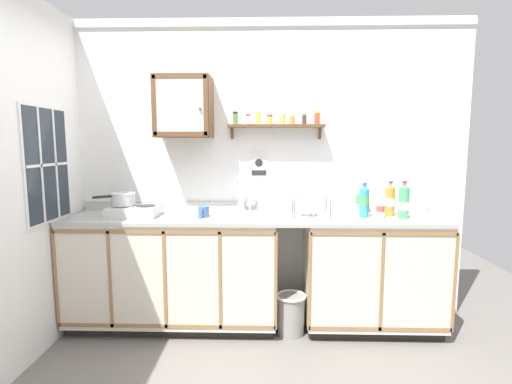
{
  "coord_description": "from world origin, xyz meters",
  "views": [
    {
      "loc": [
        0.1,
        -2.8,
        1.55
      ],
      "look_at": [
        0.02,
        0.4,
        1.14
      ],
      "focal_mm": 26.69,
      "sensor_mm": 36.0,
      "label": 1
    }
  ],
  "objects": [
    {
      "name": "floor",
      "position": [
        0.0,
        0.0,
        0.0
      ],
      "size": [
        6.11,
        6.11,
        0.0
      ],
      "primitive_type": "plane",
      "color": "slate",
      "rests_on": "ground"
    },
    {
      "name": "back_wall",
      "position": [
        0.0,
        0.59,
        1.32
      ],
      "size": [
        3.71,
        0.07,
        2.61
      ],
      "color": "white",
      "rests_on": "ground"
    },
    {
      "name": "side_wall_left",
      "position": [
        -1.58,
        -0.32,
        1.31
      ],
      "size": [
        0.05,
        3.36,
        2.61
      ],
      "primitive_type": "cube",
      "color": "white",
      "rests_on": "ground"
    },
    {
      "name": "lower_cabinet_run",
      "position": [
        -0.68,
        0.29,
        0.47
      ],
      "size": [
        1.74,
        0.57,
        0.92
      ],
      "color": "black",
      "rests_on": "ground"
    },
    {
      "name": "lower_cabinet_run_right",
      "position": [
        0.99,
        0.29,
        0.47
      ],
      "size": [
        1.12,
        0.57,
        0.92
      ],
      "color": "black",
      "rests_on": "ground"
    },
    {
      "name": "countertop",
      "position": [
        0.0,
        0.28,
        0.94
      ],
      "size": [
        3.07,
        0.59,
        0.03
      ],
      "primitive_type": "cube",
      "color": "#B2B2AD",
      "rests_on": "lower_cabinet_run"
    },
    {
      "name": "backsplash",
      "position": [
        0.0,
        0.55,
        0.99
      ],
      "size": [
        3.07,
        0.02,
        0.08
      ],
      "primitive_type": "cube",
      "color": "#B2B2AD",
      "rests_on": "countertop"
    },
    {
      "name": "sink",
      "position": [
        -0.11,
        0.32,
        0.92
      ],
      "size": [
        0.58,
        0.45,
        0.47
      ],
      "color": "silver",
      "rests_on": "countertop"
    },
    {
      "name": "hot_plate_stove",
      "position": [
        -0.99,
        0.27,
        1.0
      ],
      "size": [
        0.4,
        0.31,
        0.09
      ],
      "color": "silver",
      "rests_on": "countertop"
    },
    {
      "name": "saucepan",
      "position": [
        -1.09,
        0.3,
        1.1
      ],
      "size": [
        0.3,
        0.24,
        0.1
      ],
      "color": "silver",
      "rests_on": "hot_plate_stove"
    },
    {
      "name": "bottle_water_clear_0",
      "position": [
        1.01,
        0.21,
        1.05
      ],
      "size": [
        0.06,
        0.06,
        0.22
      ],
      "color": "silver",
      "rests_on": "countertop"
    },
    {
      "name": "bottle_soda_green_1",
      "position": [
        1.21,
        0.24,
        1.09
      ],
      "size": [
        0.09,
        0.09,
        0.3
      ],
      "color": "#4CB266",
      "rests_on": "countertop"
    },
    {
      "name": "bottle_juice_amber_2",
      "position": [
        1.13,
        0.34,
        1.09
      ],
      "size": [
        0.08,
        0.08,
        0.29
      ],
      "color": "gold",
      "rests_on": "countertop"
    },
    {
      "name": "bottle_detergent_teal_3",
      "position": [
        0.9,
        0.28,
        1.09
      ],
      "size": [
        0.08,
        0.08,
        0.28
      ],
      "color": "teal",
      "rests_on": "countertop"
    },
    {
      "name": "bottle_water_blue_4",
      "position": [
        0.9,
        0.4,
        1.11
      ],
      "size": [
        0.08,
        0.08,
        0.33
      ],
      "color": "#8CB7E0",
      "rests_on": "countertop"
    },
    {
      "name": "dish_rack",
      "position": [
        0.46,
        0.27,
        1.0
      ],
      "size": [
        0.31,
        0.25,
        0.17
      ],
      "color": "#B2B2B7",
      "rests_on": "countertop"
    },
    {
      "name": "mug",
      "position": [
        -0.4,
        0.19,
        1.0
      ],
      "size": [
        0.09,
        0.13,
        0.1
      ],
      "color": "#3F6699",
      "rests_on": "countertop"
    },
    {
      "name": "wall_cabinet",
      "position": [
        -0.59,
        0.41,
        1.85
      ],
      "size": [
        0.46,
        0.33,
        0.51
      ],
      "color": "brown"
    },
    {
      "name": "spice_shelf",
      "position": [
        0.19,
        0.5,
        1.72
      ],
      "size": [
        0.82,
        0.14,
        0.23
      ],
      "color": "brown"
    },
    {
      "name": "warning_sign",
      "position": [
        0.04,
        0.56,
        1.35
      ],
      "size": [
        0.15,
        0.01,
        0.25
      ],
      "color": "silver"
    },
    {
      "name": "window",
      "position": [
        -1.55,
        0.02,
        1.39
      ],
      "size": [
        0.03,
        0.58,
        0.88
      ],
      "color": "#262D38"
    },
    {
      "name": "trash_bin",
      "position": [
        0.31,
        0.16,
        0.17
      ],
      "size": [
        0.25,
        0.25,
        0.33
      ],
      "color": "gray",
      "rests_on": "ground"
    }
  ]
}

